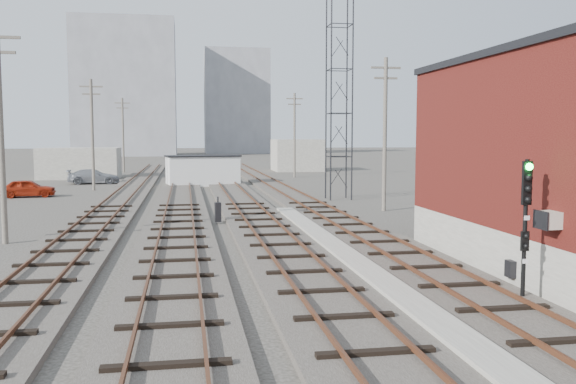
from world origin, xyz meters
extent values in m
plane|color=#282621|center=(0.00, 60.00, 0.00)|extent=(320.00, 320.00, 0.00)
cube|color=#332D28|center=(2.50, 39.00, 0.10)|extent=(3.20, 90.00, 0.20)
cube|color=#4C2816|center=(1.78, 39.00, 0.33)|extent=(0.07, 90.00, 0.12)
cube|color=#4C2816|center=(3.22, 39.00, 0.33)|extent=(0.07, 90.00, 0.12)
cube|color=#332D28|center=(-1.50, 39.00, 0.10)|extent=(3.20, 90.00, 0.20)
cube|color=#4C2816|center=(-2.22, 39.00, 0.33)|extent=(0.07, 90.00, 0.12)
cube|color=#4C2816|center=(-0.78, 39.00, 0.33)|extent=(0.07, 90.00, 0.12)
cube|color=#332D28|center=(-5.50, 39.00, 0.10)|extent=(3.20, 90.00, 0.20)
cube|color=#4C2816|center=(-6.22, 39.00, 0.33)|extent=(0.07, 90.00, 0.12)
cube|color=#4C2816|center=(-4.78, 39.00, 0.33)|extent=(0.07, 90.00, 0.12)
cube|color=#332D28|center=(-9.50, 39.00, 0.10)|extent=(3.20, 90.00, 0.20)
cube|color=#4C2816|center=(-10.22, 39.00, 0.33)|extent=(0.07, 90.00, 0.12)
cube|color=#4C2816|center=(-8.78, 39.00, 0.33)|extent=(0.07, 90.00, 0.12)
cube|color=gray|center=(0.50, 14.00, 0.13)|extent=(0.90, 28.00, 0.26)
cube|color=gray|center=(7.50, 12.00, 0.75)|extent=(6.00, 12.00, 1.50)
cube|color=#571C14|center=(7.50, 12.00, 4.25)|extent=(6.00, 12.00, 5.50)
cube|color=black|center=(7.50, 12.00, 7.10)|extent=(6.20, 12.20, 0.25)
cube|color=beige|center=(4.28, 8.00, 2.25)|extent=(0.45, 0.62, 0.45)
cube|color=black|center=(4.40, 10.00, 0.50)|extent=(0.20, 0.35, 0.50)
cylinder|color=black|center=(4.75, 34.25, 7.50)|extent=(0.10, 0.10, 15.00)
cylinder|color=black|center=(6.25, 34.25, 7.50)|extent=(0.10, 0.10, 15.00)
cylinder|color=black|center=(4.75, 35.75, 7.50)|extent=(0.10, 0.10, 15.00)
cylinder|color=black|center=(6.25, 35.75, 7.50)|extent=(0.10, 0.10, 15.00)
cylinder|color=#595147|center=(-12.50, 20.00, 4.50)|extent=(0.24, 0.24, 9.00)
cylinder|color=#595147|center=(-12.50, 45.00, 4.50)|extent=(0.24, 0.24, 9.00)
cube|color=#595147|center=(-12.50, 45.00, 8.40)|extent=(1.80, 0.12, 0.12)
cube|color=#595147|center=(-12.50, 45.00, 7.80)|extent=(1.40, 0.12, 0.12)
cylinder|color=#595147|center=(-12.50, 70.00, 4.50)|extent=(0.24, 0.24, 9.00)
cube|color=#595147|center=(-12.50, 70.00, 8.40)|extent=(1.80, 0.12, 0.12)
cube|color=#595147|center=(-12.50, 70.00, 7.80)|extent=(1.40, 0.12, 0.12)
cylinder|color=#595147|center=(6.50, 28.00, 4.50)|extent=(0.24, 0.24, 9.00)
cube|color=#595147|center=(6.50, 28.00, 8.40)|extent=(1.80, 0.12, 0.12)
cube|color=#595147|center=(6.50, 28.00, 7.80)|extent=(1.40, 0.12, 0.12)
cylinder|color=#595147|center=(6.50, 58.00, 4.50)|extent=(0.24, 0.24, 9.00)
cube|color=#595147|center=(6.50, 58.00, 8.40)|extent=(1.80, 0.12, 0.12)
cube|color=#595147|center=(6.50, 58.00, 7.80)|extent=(1.40, 0.12, 0.12)
cube|color=gray|center=(-18.00, 135.00, 15.00)|extent=(22.00, 14.00, 30.00)
cube|color=gray|center=(8.00, 150.00, 13.00)|extent=(16.00, 12.00, 26.00)
cube|color=gray|center=(-16.00, 60.00, 1.60)|extent=(8.00, 5.00, 3.20)
cube|color=gray|center=(9.00, 70.00, 2.00)|extent=(6.00, 6.00, 4.00)
cube|color=gray|center=(3.70, 8.14, 0.05)|extent=(0.40, 0.40, 0.10)
cylinder|color=black|center=(3.70, 8.14, 1.92)|extent=(0.12, 0.12, 3.84)
cube|color=black|center=(3.70, 8.12, 3.22)|extent=(0.25, 0.10, 1.15)
sphere|color=#0CE533|center=(3.70, 8.03, 3.65)|extent=(0.19, 0.19, 0.19)
sphere|color=black|center=(3.70, 8.03, 3.36)|extent=(0.19, 0.19, 0.19)
sphere|color=black|center=(3.70, 8.03, 3.07)|extent=(0.19, 0.19, 0.19)
sphere|color=black|center=(3.70, 8.03, 2.79)|extent=(0.19, 0.19, 0.19)
cube|color=black|center=(3.70, 8.12, 1.68)|extent=(0.21, 0.09, 0.53)
cube|color=white|center=(3.70, 8.06, 2.31)|extent=(0.15, 0.02, 0.12)
cube|color=white|center=(3.70, 8.06, 1.15)|extent=(0.15, 0.02, 0.12)
cube|color=black|center=(-3.51, 24.33, 0.59)|extent=(0.33, 0.33, 0.99)
cylinder|color=black|center=(-3.51, 24.33, 1.23)|extent=(0.08, 0.08, 0.30)
cube|color=silver|center=(-3.56, 48.39, 1.30)|extent=(6.61, 3.60, 2.61)
cube|color=black|center=(-3.56, 48.39, 2.66)|extent=(6.85, 3.84, 0.13)
imported|color=#9B220E|center=(-16.45, 40.10, 0.66)|extent=(4.02, 1.97, 1.32)
imported|color=#B0B3B8|center=(-13.62, 52.85, 0.63)|extent=(3.90, 1.50, 1.27)
imported|color=gray|center=(-13.53, 52.14, 0.68)|extent=(4.82, 2.24, 1.36)
camera|label=1|loc=(-5.11, -6.49, 4.45)|focal=38.00mm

